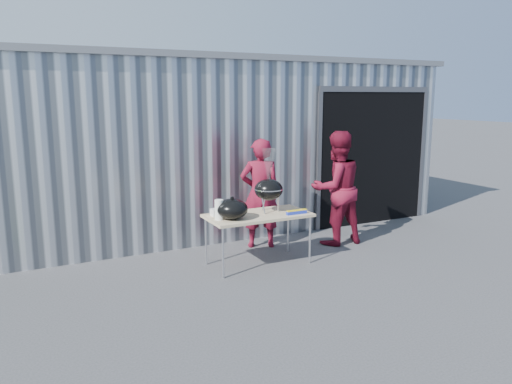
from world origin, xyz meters
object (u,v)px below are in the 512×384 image
kettle_grill (269,184)px  person_cook (260,193)px  folding_table (258,217)px  person_bystander (336,188)px

kettle_grill → person_cook: (0.23, 0.71, -0.29)m
folding_table → person_bystander: size_ratio=0.80×
folding_table → person_cook: bearing=60.8°
kettle_grill → person_cook: bearing=72.2°
person_bystander → person_cook: bearing=-17.0°
folding_table → kettle_grill: size_ratio=1.61×
person_cook → person_bystander: bearing=-178.1°
folding_table → person_bystander: (1.63, 0.36, 0.23)m
kettle_grill → folding_table: bearing=-164.0°
kettle_grill → person_bystander: (1.43, 0.30, -0.23)m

